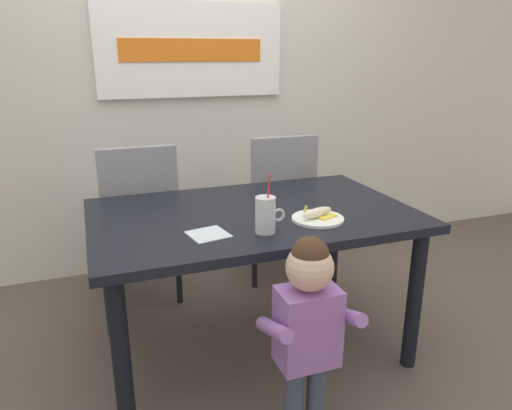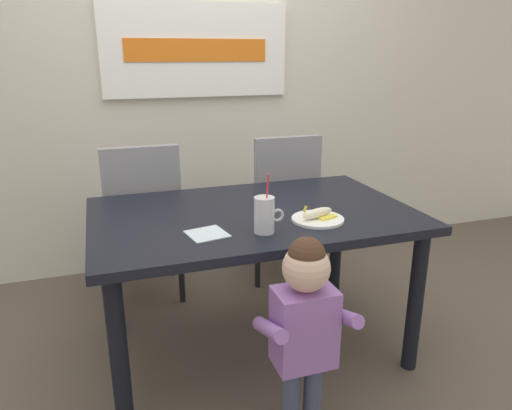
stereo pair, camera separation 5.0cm
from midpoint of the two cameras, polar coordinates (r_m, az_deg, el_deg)
name	(u,v)px [view 1 (the left image)]	position (r m, az deg, el deg)	size (l,w,h in m)	color
ground_plane	(253,347)	(2.54, -0.97, -16.65)	(24.00, 24.00, 0.00)	brown
back_wall	(189,50)	(3.28, -8.52, 17.92)	(6.40, 0.17, 2.90)	beige
dining_table	(253,230)	(2.24, -1.05, -2.99)	(1.47, 0.93, 0.73)	black
dining_chair_left	(139,215)	(2.82, -14.34, -1.21)	(0.44, 0.45, 0.96)	gray
dining_chair_right	(277,199)	(3.05, 2.04, 0.77)	(0.44, 0.44, 0.96)	gray
toddler_standing	(308,318)	(1.76, 5.42, -13.35)	(0.33, 0.24, 0.84)	#3F4760
milk_cup	(266,217)	(1.93, 0.42, -1.42)	(0.13, 0.08, 0.25)	silver
snack_plate	(318,219)	(2.10, 6.74, -1.64)	(0.23, 0.23, 0.01)	white
peeled_banana	(318,213)	(2.10, 6.75, -0.94)	(0.18, 0.13, 0.07)	#F4EAC6
paper_napkin	(208,234)	(1.93, -6.51, -3.52)	(0.15, 0.15, 0.00)	silver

